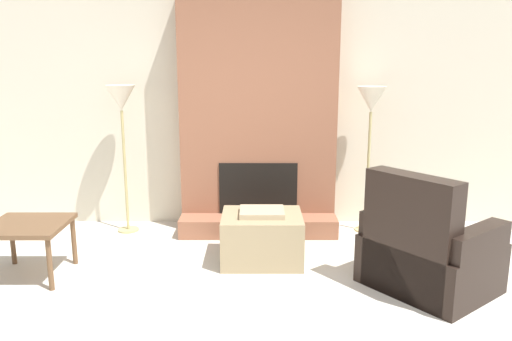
{
  "coord_description": "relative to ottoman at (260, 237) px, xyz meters",
  "views": [
    {
      "loc": [
        -0.02,
        -2.88,
        1.84
      ],
      "look_at": [
        0.0,
        2.4,
        0.68
      ],
      "focal_mm": 35.0,
      "sensor_mm": 36.0,
      "label": 1
    }
  ],
  "objects": [
    {
      "name": "floor_lamp_left",
      "position": [
        -1.48,
        0.85,
        1.15
      ],
      "size": [
        0.31,
        0.31,
        1.6
      ],
      "color": "tan",
      "rests_on": "ground_plane"
    },
    {
      "name": "floor_lamp_right",
      "position": [
        1.16,
        0.85,
        1.13
      ],
      "size": [
        0.31,
        0.31,
        1.58
      ],
      "color": "tan",
      "rests_on": "ground_plane"
    },
    {
      "name": "fireplace",
      "position": [
        -0.03,
        0.99,
        0.97
      ],
      "size": [
        1.69,
        0.64,
        2.6
      ],
      "color": "#935B42",
      "rests_on": "ground_plane"
    },
    {
      "name": "wall_back",
      "position": [
        -0.03,
        1.2,
        1.07
      ],
      "size": [
        7.13,
        0.06,
        2.6
      ],
      "primitive_type": "cube",
      "color": "beige",
      "rests_on": "ground_plane"
    },
    {
      "name": "ottoman",
      "position": [
        0.0,
        0.0,
        0.0
      ],
      "size": [
        0.74,
        0.62,
        0.5
      ],
      "color": "#998460",
      "rests_on": "ground_plane"
    },
    {
      "name": "side_table",
      "position": [
        -2.02,
        -0.35,
        0.19
      ],
      "size": [
        0.65,
        0.63,
        0.48
      ],
      "color": "brown",
      "rests_on": "ground_plane"
    },
    {
      "name": "armchair",
      "position": [
        1.32,
        -0.61,
        0.07
      ],
      "size": [
        1.21,
        1.23,
        1.0
      ],
      "rotation": [
        0.0,
        0.0,
        2.23
      ],
      "color": "black",
      "rests_on": "ground_plane"
    }
  ]
}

